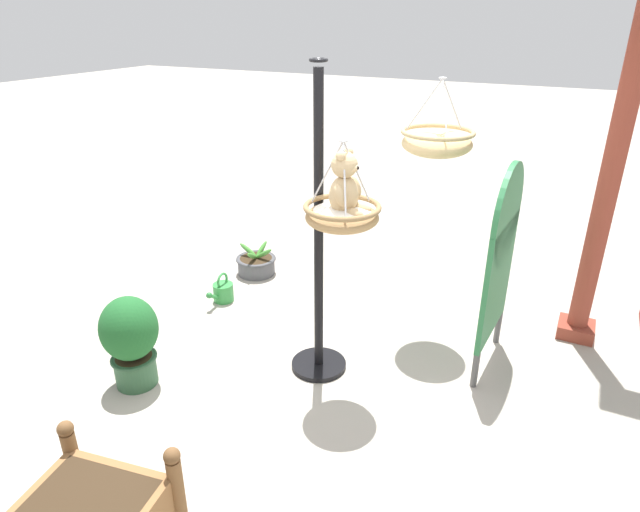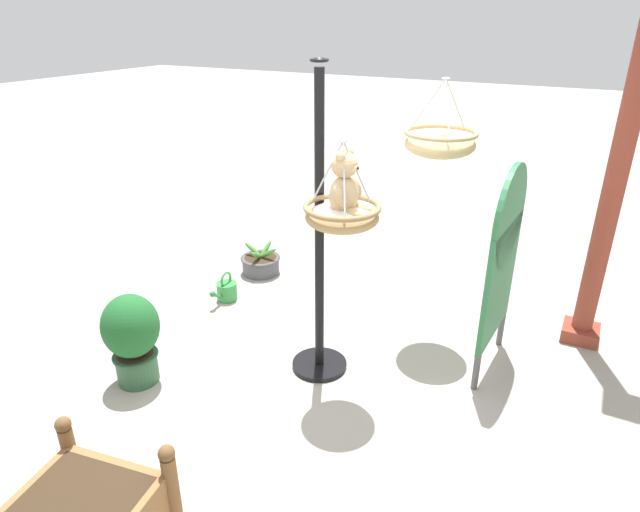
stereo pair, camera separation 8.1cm
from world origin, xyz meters
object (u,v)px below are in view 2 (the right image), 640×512
object	(u,v)px
hanging_basket_left_high	(440,142)
potted_plant_tall_leafy	(132,336)
hanging_basket_with_teddy	(342,215)
watering_can	(226,291)
display_sign_board	(504,255)
greenhouse_pillar_left	(617,174)
potted_plant_small_succulent	(261,263)
teddy_bear	(346,188)
display_pole_central	(319,287)

from	to	relation	value
hanging_basket_left_high	potted_plant_tall_leafy	world-z (taller)	hanging_basket_left_high
hanging_basket_with_teddy	watering_can	bearing A→B (deg)	-113.92
hanging_basket_with_teddy	display_sign_board	size ratio (longest dim) A/B	0.36
hanging_basket_with_teddy	greenhouse_pillar_left	bearing A→B (deg)	135.13
display_sign_board	potted_plant_small_succulent	bearing A→B (deg)	-102.43
display_sign_board	watering_can	xyz separation A→B (m)	(0.11, -2.54, -0.88)
hanging_basket_with_teddy	greenhouse_pillar_left	xyz separation A→B (m)	(-1.59, 1.58, 0.09)
teddy_bear	watering_can	distance (m)	2.31
greenhouse_pillar_left	potted_plant_small_succulent	xyz separation A→B (m)	(0.21, -3.21, -1.37)
greenhouse_pillar_left	watering_can	size ratio (longest dim) A/B	8.80
greenhouse_pillar_left	potted_plant_tall_leafy	xyz separation A→B (m)	(2.25, -3.00, -1.08)
display_pole_central	hanging_basket_left_high	world-z (taller)	display_pole_central
hanging_basket_with_teddy	watering_can	distance (m)	2.17
display_pole_central	watering_can	xyz separation A→B (m)	(-0.56, -1.34, -0.62)
display_pole_central	display_sign_board	bearing A→B (deg)	118.96
hanging_basket_left_high	greenhouse_pillar_left	size ratio (longest dim) A/B	0.20
potted_plant_small_succulent	watering_can	size ratio (longest dim) A/B	1.25
hanging_basket_with_teddy	hanging_basket_left_high	bearing A→B (deg)	164.07
potted_plant_tall_leafy	display_pole_central	bearing A→B (deg)	124.91
display_pole_central	hanging_basket_with_teddy	xyz separation A→B (m)	(0.15, 0.25, 0.67)
potted_plant_tall_leafy	display_sign_board	distance (m)	2.85
display_pole_central	teddy_bear	size ratio (longest dim) A/B	5.34
potted_plant_tall_leafy	watering_can	world-z (taller)	potted_plant_tall_leafy
greenhouse_pillar_left	potted_plant_small_succulent	size ratio (longest dim) A/B	7.02
display_pole_central	potted_plant_small_succulent	xyz separation A→B (m)	(-1.23, -1.38, -0.61)
hanging_basket_with_teddy	hanging_basket_left_high	size ratio (longest dim) A/B	0.99
hanging_basket_with_teddy	display_sign_board	world-z (taller)	hanging_basket_with_teddy
hanging_basket_left_high	greenhouse_pillar_left	bearing A→B (deg)	111.07
display_pole_central	watering_can	size ratio (longest dim) A/B	6.75
teddy_bear	watering_can	bearing A→B (deg)	-113.63
hanging_basket_left_high	potted_plant_tall_leafy	bearing A→B (deg)	-44.45
potted_plant_tall_leafy	hanging_basket_with_teddy	bearing A→B (deg)	115.11
potted_plant_tall_leafy	display_sign_board	world-z (taller)	display_sign_board
greenhouse_pillar_left	hanging_basket_with_teddy	bearing A→B (deg)	-44.87
potted_plant_small_succulent	watering_can	bearing A→B (deg)	3.25
hanging_basket_left_high	potted_plant_small_succulent	size ratio (longest dim) A/B	1.37
hanging_basket_with_teddy	teddy_bear	size ratio (longest dim) A/B	1.35
teddy_bear	hanging_basket_left_high	size ratio (longest dim) A/B	0.74
greenhouse_pillar_left	display_sign_board	distance (m)	1.12
watering_can	display_pole_central	bearing A→B (deg)	67.48
display_pole_central	hanging_basket_with_teddy	distance (m)	0.73
watering_can	greenhouse_pillar_left	bearing A→B (deg)	105.53
hanging_basket_left_high	display_sign_board	size ratio (longest dim) A/B	0.36
greenhouse_pillar_left	display_sign_board	world-z (taller)	greenhouse_pillar_left
display_pole_central	hanging_basket_left_high	xyz separation A→B (m)	(-0.95, 0.56, 0.97)
hanging_basket_with_teddy	hanging_basket_left_high	distance (m)	1.18
display_pole_central	teddy_bear	bearing A→B (deg)	61.14
hanging_basket_left_high	display_sign_board	distance (m)	1.00
teddy_bear	potted_plant_small_succulent	size ratio (longest dim) A/B	1.01
potted_plant_tall_leafy	display_sign_board	bearing A→B (deg)	121.99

